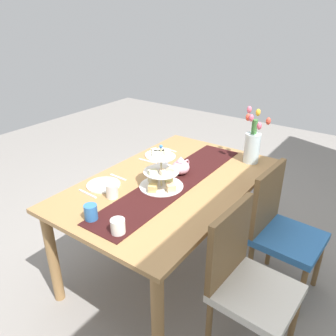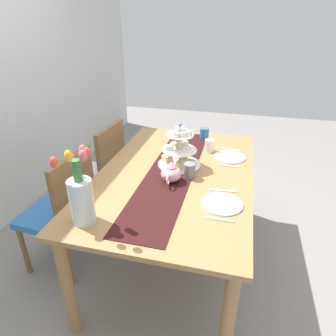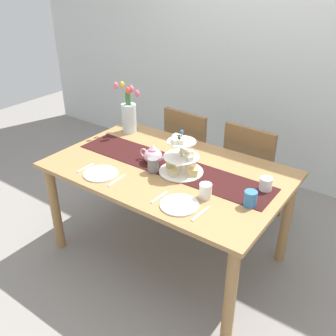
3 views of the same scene
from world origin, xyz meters
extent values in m
plane|color=gray|center=(0.00, 0.00, 0.00)|extent=(8.00, 8.00, 0.00)
cube|color=silver|center=(0.00, 1.60, 1.30)|extent=(6.00, 0.08, 2.60)
cube|color=#A37747|center=(0.00, 0.00, 0.73)|extent=(1.62, 1.01, 0.03)
cylinder|color=#A37747|center=(-0.74, -0.43, 0.36)|extent=(0.07, 0.07, 0.72)
cylinder|color=#A37747|center=(0.74, -0.43, 0.36)|extent=(0.07, 0.07, 0.72)
cylinder|color=#A37747|center=(-0.74, 0.43, 0.36)|extent=(0.07, 0.07, 0.72)
cylinder|color=#A37747|center=(0.74, 0.43, 0.36)|extent=(0.07, 0.07, 0.72)
cylinder|color=brown|center=(-0.06, 0.97, 0.21)|extent=(0.04, 0.04, 0.41)
cylinder|color=brown|center=(-0.42, 1.00, 0.21)|extent=(0.04, 0.04, 0.41)
cylinder|color=brown|center=(-0.09, 0.61, 0.21)|extent=(0.04, 0.04, 0.41)
cylinder|color=brown|center=(-0.45, 0.64, 0.21)|extent=(0.04, 0.04, 0.41)
cube|color=#3370B7|center=(-0.26, 0.80, 0.43)|extent=(0.45, 0.45, 0.05)
cube|color=brown|center=(-0.27, 0.61, 0.69)|extent=(0.42, 0.06, 0.45)
cylinder|color=brown|center=(0.52, 0.97, 0.21)|extent=(0.04, 0.04, 0.41)
cylinder|color=brown|center=(0.16, 0.99, 0.21)|extent=(0.04, 0.04, 0.41)
cylinder|color=brown|center=(0.50, 0.61, 0.21)|extent=(0.04, 0.04, 0.41)
cylinder|color=brown|center=(0.14, 0.64, 0.21)|extent=(0.04, 0.04, 0.41)
cube|color=silver|center=(0.33, 0.80, 0.43)|extent=(0.44, 0.44, 0.05)
cube|color=brown|center=(0.32, 0.61, 0.69)|extent=(0.42, 0.06, 0.45)
cube|color=black|center=(0.00, 0.03, 0.75)|extent=(1.48, 0.30, 0.00)
cylinder|color=beige|center=(0.11, 0.00, 0.89)|extent=(0.01, 0.01, 0.28)
cylinder|color=white|center=(0.11, 0.00, 0.76)|extent=(0.30, 0.30, 0.01)
cylinder|color=white|center=(0.11, 0.00, 0.87)|extent=(0.24, 0.24, 0.01)
cylinder|color=white|center=(0.11, 0.00, 0.98)|extent=(0.19, 0.19, 0.01)
cube|color=#DDC676|center=(0.21, 0.00, 0.78)|extent=(0.08, 0.08, 0.05)
cube|color=beige|center=(0.13, 0.09, 0.78)|extent=(0.08, 0.08, 0.05)
cube|color=#DBD47D|center=(0.02, 0.00, 0.78)|extent=(0.08, 0.08, 0.04)
cube|color=beige|center=(0.10, -0.08, 0.78)|extent=(0.07, 0.07, 0.04)
cube|color=beige|center=(0.18, -0.02, 0.88)|extent=(0.07, 0.06, 0.03)
cube|color=beige|center=(0.15, 0.04, 0.88)|extent=(0.06, 0.07, 0.03)
cube|color=beige|center=(0.08, 0.06, 0.88)|extent=(0.05, 0.06, 0.03)
cube|color=beige|center=(0.07, 0.01, 0.99)|extent=(0.06, 0.04, 0.03)
cube|color=#F4E3BF|center=(0.08, -0.02, 0.99)|extent=(0.06, 0.07, 0.03)
cube|color=#F1E8C7|center=(0.10, -0.05, 0.99)|extent=(0.06, 0.07, 0.03)
cube|color=#E9E7C6|center=(0.12, -0.03, 0.99)|extent=(0.06, 0.07, 0.03)
sphere|color=#3370B7|center=(0.11, 0.00, 1.04)|extent=(0.02, 0.02, 0.02)
ellipsoid|color=#E5A8BC|center=(-0.13, 0.00, 0.80)|extent=(0.13, 0.13, 0.10)
cone|color=#E5A8BC|center=(-0.13, 0.00, 0.87)|extent=(0.06, 0.06, 0.04)
cylinder|color=#E5A8BC|center=(-0.04, 0.00, 0.81)|extent=(0.07, 0.02, 0.06)
torus|color=#E5A8BC|center=(-0.21, 0.00, 0.80)|extent=(0.07, 0.01, 0.07)
cylinder|color=silver|center=(-0.63, 0.33, 0.87)|extent=(0.12, 0.12, 0.24)
cylinder|color=#3D7538|center=(-0.63, 0.33, 1.03)|extent=(0.04, 0.04, 0.12)
ellipsoid|color=#E5607A|center=(-0.58, 0.32, 1.12)|extent=(0.04, 0.04, 0.06)
ellipsoid|color=#E5607A|center=(-0.58, 0.39, 1.07)|extent=(0.04, 0.04, 0.06)
ellipsoid|color=#EF4C38|center=(-0.67, 0.42, 1.09)|extent=(0.04, 0.04, 0.06)
ellipsoid|color=yellow|center=(-0.68, 0.33, 1.14)|extent=(0.04, 0.04, 0.06)
ellipsoid|color=#E5607A|center=(-0.69, 0.26, 1.15)|extent=(0.04, 0.04, 0.06)
ellipsoid|color=#EF4C38|center=(-0.59, 0.29, 1.12)|extent=(0.04, 0.04, 0.06)
cylinder|color=white|center=(0.66, 0.12, 0.79)|extent=(0.08, 0.08, 0.08)
cylinder|color=white|center=(-0.31, -0.34, 0.75)|extent=(0.23, 0.23, 0.01)
cube|color=silver|center=(-0.46, -0.34, 0.75)|extent=(0.02, 0.15, 0.01)
cube|color=silver|center=(-0.17, -0.34, 0.75)|extent=(0.03, 0.17, 0.01)
cylinder|color=white|center=(0.32, -0.34, 0.75)|extent=(0.23, 0.23, 0.01)
cube|color=silver|center=(0.18, -0.34, 0.75)|extent=(0.02, 0.15, 0.01)
cube|color=silver|center=(0.47, -0.34, 0.75)|extent=(0.02, 0.17, 0.01)
cylinder|color=slate|center=(-0.05, -0.10, 0.80)|extent=(0.08, 0.08, 0.09)
cylinder|color=white|center=(0.40, -0.18, 0.80)|extent=(0.08, 0.08, 0.09)
cylinder|color=#3370B7|center=(0.66, -0.10, 0.80)|extent=(0.08, 0.08, 0.09)
camera|label=1|loc=(1.70, 1.18, 1.84)|focal=35.33mm
camera|label=2|loc=(-1.71, -0.38, 1.68)|focal=31.61mm
camera|label=3|loc=(1.33, -1.85, 1.99)|focal=40.29mm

